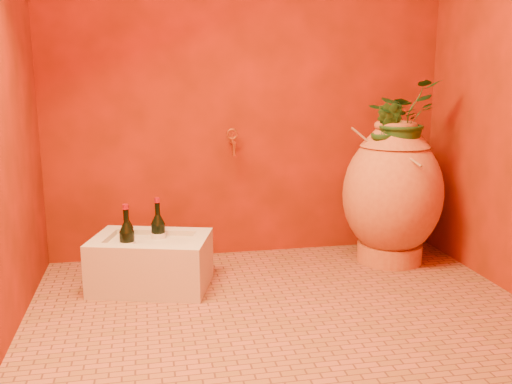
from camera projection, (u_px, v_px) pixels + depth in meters
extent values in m
plane|color=brown|center=(285.00, 313.00, 2.80)|extent=(2.50, 2.50, 0.00)
cube|color=#531C04|center=(248.00, 57.00, 3.49)|extent=(2.50, 0.02, 2.50)
cylinder|color=#BB6E34|center=(389.00, 252.00, 3.56)|extent=(0.42, 0.42, 0.11)
ellipsoid|color=#BB6E34|center=(392.00, 194.00, 3.49)|extent=(0.63, 0.63, 0.76)
cone|color=#BB6E34|center=(395.00, 137.00, 3.41)|extent=(0.44, 0.44, 0.11)
torus|color=#BB6E34|center=(396.00, 126.00, 3.40)|extent=(0.27, 0.27, 0.05)
cylinder|color=olive|center=(385.00, 156.00, 3.37)|extent=(0.38, 0.20, 0.34)
cylinder|color=olive|center=(400.00, 152.00, 3.31)|extent=(0.08, 0.41, 0.12)
cylinder|color=olive|center=(416.00, 147.00, 3.37)|extent=(0.12, 0.30, 0.23)
cube|color=beige|center=(151.00, 265.00, 3.11)|extent=(0.71, 0.57, 0.26)
cube|color=beige|center=(150.00, 231.00, 3.24)|extent=(0.61, 0.25, 0.03)
cube|color=beige|center=(151.00, 249.00, 2.92)|extent=(0.61, 0.25, 0.03)
cube|color=beige|center=(99.00, 242.00, 3.03)|extent=(0.15, 0.27, 0.03)
cube|color=beige|center=(200.00, 237.00, 3.13)|extent=(0.15, 0.27, 0.03)
cylinder|color=black|center=(159.00, 239.00, 3.16)|extent=(0.08, 0.08, 0.18)
cone|color=black|center=(158.00, 219.00, 3.13)|extent=(0.08, 0.08, 0.05)
cylinder|color=black|center=(157.00, 208.00, 3.12)|extent=(0.03, 0.03, 0.07)
cylinder|color=maroon|center=(157.00, 200.00, 3.11)|extent=(0.03, 0.03, 0.03)
cylinder|color=silver|center=(159.00, 239.00, 3.16)|extent=(0.08, 0.08, 0.08)
cylinder|color=black|center=(128.00, 242.00, 3.15)|extent=(0.07, 0.07, 0.16)
cone|color=black|center=(127.00, 224.00, 3.13)|extent=(0.07, 0.07, 0.05)
cylinder|color=black|center=(127.00, 214.00, 3.11)|extent=(0.02, 0.02, 0.06)
cylinder|color=maroon|center=(126.00, 207.00, 3.11)|extent=(0.03, 0.03, 0.02)
cylinder|color=silver|center=(128.00, 242.00, 3.15)|extent=(0.07, 0.07, 0.07)
cylinder|color=black|center=(128.00, 249.00, 2.99)|extent=(0.08, 0.08, 0.19)
cone|color=black|center=(126.00, 227.00, 2.97)|extent=(0.08, 0.08, 0.05)
cylinder|color=black|center=(126.00, 215.00, 2.95)|extent=(0.03, 0.03, 0.07)
cylinder|color=maroon|center=(125.00, 207.00, 2.94)|extent=(0.03, 0.03, 0.03)
cylinder|color=silver|center=(128.00, 249.00, 2.99)|extent=(0.08, 0.08, 0.08)
cylinder|color=#B06E28|center=(232.00, 142.00, 3.51)|extent=(0.02, 0.14, 0.02)
cylinder|color=#B06E28|center=(234.00, 150.00, 3.46)|extent=(0.02, 0.02, 0.08)
torus|color=#B06E28|center=(232.00, 134.00, 3.50)|extent=(0.07, 0.01, 0.07)
cylinder|color=#B06E28|center=(232.00, 138.00, 3.51)|extent=(0.01, 0.01, 0.05)
imported|color=#18451A|center=(401.00, 119.00, 3.38)|extent=(0.53, 0.51, 0.46)
imported|color=#18451A|center=(386.00, 130.00, 3.33)|extent=(0.23, 0.23, 0.33)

